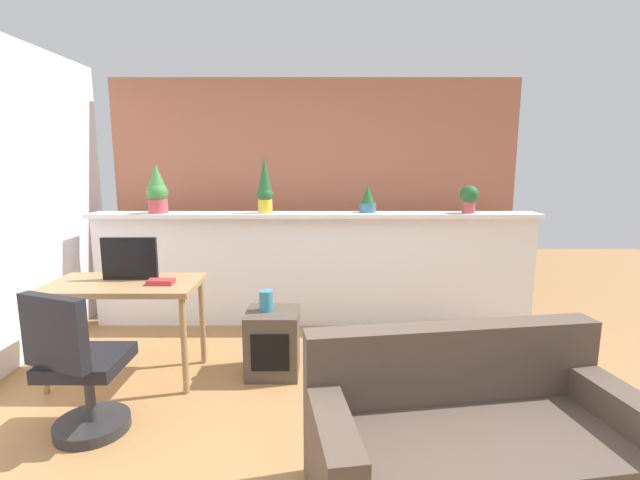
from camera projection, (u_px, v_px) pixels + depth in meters
ground_plane at (312, 441)px, 2.71m from camera, size 12.00×12.00×0.00m
divider_wall at (315, 271)px, 4.58m from camera, size 4.35×0.16×1.10m
plant_shelf at (315, 215)px, 4.45m from camera, size 4.35×0.30×0.04m
brick_wall_behind at (316, 196)px, 5.05m from camera, size 4.35×0.10×2.50m
potted_plant_0 at (158, 190)px, 4.39m from camera, size 0.20×0.20×0.47m
potted_plant_1 at (266, 187)px, 4.39m from camera, size 0.16×0.16×0.55m
potted_plant_2 at (369, 200)px, 4.45m from camera, size 0.16×0.16×0.26m
potted_plant_3 at (470, 197)px, 4.39m from camera, size 0.18×0.18×0.27m
desk at (126, 293)px, 3.40m from camera, size 1.10×0.60×0.75m
tv_monitor at (131, 258)px, 3.44m from camera, size 0.41×0.04×0.32m
office_chair at (81, 375)px, 2.70m from camera, size 0.51×0.51×0.91m
side_cube_shelf at (273, 342)px, 3.54m from camera, size 0.40×0.41×0.50m
vase_on_shelf at (267, 301)px, 3.50m from camera, size 0.11×0.11×0.16m
book_on_desk at (162, 282)px, 3.32m from camera, size 0.18×0.11×0.04m
couch at (473, 446)px, 2.20m from camera, size 1.66×0.99×0.80m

